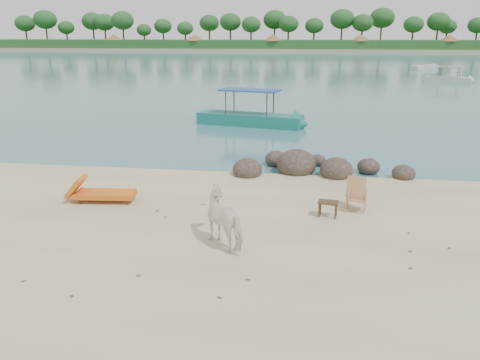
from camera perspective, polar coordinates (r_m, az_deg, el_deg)
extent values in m
plane|color=#3A6874|center=(100.10, 7.55, 14.50)|extent=(400.00, 400.00, 0.00)
cube|color=tan|center=(180.04, 7.88, 15.70)|extent=(420.00, 90.00, 1.40)
cube|color=#1E4C1E|center=(145.01, 7.81, 16.09)|extent=(420.00, 18.00, 2.40)
ellipsoid|color=#312620|center=(16.51, 0.92, 1.20)|extent=(1.05, 1.15, 0.79)
ellipsoid|color=#312620|center=(17.06, 6.89, 1.83)|extent=(1.43, 1.57, 1.07)
ellipsoid|color=#312620|center=(16.72, 11.65, 1.10)|extent=(1.15, 1.26, 0.86)
ellipsoid|color=#312620|center=(17.63, 15.38, 1.47)|extent=(0.81, 0.89, 0.61)
ellipsoid|color=#312620|center=(17.15, 19.30, 0.66)|extent=(0.79, 0.87, 0.60)
ellipsoid|color=#312620|center=(18.08, 4.42, 2.46)|extent=(0.85, 0.93, 0.63)
ellipsoid|color=#312620|center=(18.26, 9.47, 2.29)|extent=(0.60, 0.66, 0.45)
imported|color=white|center=(10.93, -1.54, -4.80)|extent=(1.60, 1.62, 1.32)
plane|color=brown|center=(12.90, -9.06, -4.60)|extent=(0.13, 0.13, 0.00)
plane|color=brown|center=(10.57, -24.88, -11.27)|extent=(0.13, 0.13, 0.00)
plane|color=brown|center=(11.49, 20.01, -8.34)|extent=(0.13, 0.13, 0.00)
plane|color=brown|center=(13.68, -4.51, -3.14)|extent=(0.12, 0.12, 0.00)
plane|color=brown|center=(14.65, -3.24, -1.69)|extent=(0.11, 0.11, 0.00)
plane|color=brown|center=(12.00, 24.11, -7.72)|extent=(0.14, 0.14, 0.00)
plane|color=brown|center=(9.11, -2.50, -14.30)|extent=(0.13, 0.13, 0.00)
plane|color=brown|center=(9.68, 0.91, -12.21)|extent=(0.12, 0.12, 0.00)
plane|color=brown|center=(9.68, -19.79, -13.34)|extent=(0.14, 0.14, 0.00)
plane|color=brown|center=(13.38, -10.06, -3.83)|extent=(0.12, 0.12, 0.00)
plane|color=brown|center=(12.49, 19.86, -6.22)|extent=(0.12, 0.12, 0.00)
plane|color=brown|center=(14.15, -3.51, -2.39)|extent=(0.14, 0.14, 0.00)
plane|color=brown|center=(10.04, -12.29, -11.48)|extent=(0.12, 0.12, 0.00)
plane|color=brown|center=(10.74, 20.06, -10.20)|extent=(0.13, 0.13, 0.00)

